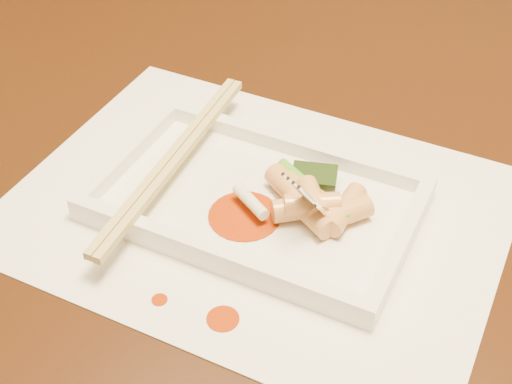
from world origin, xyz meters
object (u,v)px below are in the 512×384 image
at_px(table, 270,175).
at_px(chopstick_a, 170,157).
at_px(placemat, 256,209).
at_px(fork, 351,141).
at_px(plate_base, 256,205).

height_order(table, chopstick_a, chopstick_a).
relative_size(placemat, chopstick_a, 1.58).
xyz_separation_m(chopstick_a, fork, (0.15, 0.02, 0.06)).
relative_size(plate_base, chopstick_a, 1.03).
relative_size(table, placemat, 3.50).
bearing_deg(table, plate_base, -69.10).
relative_size(table, chopstick_a, 5.54).
bearing_deg(plate_base, fork, 14.42).
distance_m(table, placemat, 0.19).
xyz_separation_m(table, fork, (0.13, -0.14, 0.18)).
distance_m(placemat, fork, 0.11).
height_order(placemat, plate_base, plate_base).
bearing_deg(chopstick_a, placemat, -0.00).
relative_size(placemat, fork, 2.86).
bearing_deg(plate_base, chopstick_a, 180.00).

